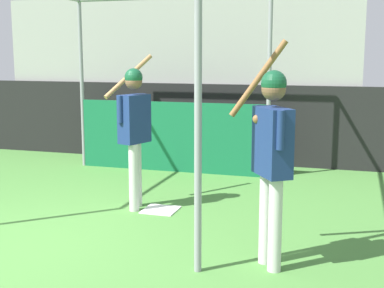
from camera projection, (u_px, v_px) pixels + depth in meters
The scene contains 7 objects.
ground_plane at pixel (8, 250), 5.63m from camera, with size 60.00×60.00×0.00m, color #477F38.
outfield_wall at pixel (171, 122), 10.39m from camera, with size 24.00×0.12×1.48m.
bleacher_section at pixel (195, 75), 11.81m from camera, with size 7.05×3.20×3.16m.
batting_cage at pixel (153, 100), 8.43m from camera, with size 3.47×4.15×3.01m.
home_plate at pixel (160, 210), 7.06m from camera, with size 0.44×0.44×0.02m.
player_batter at pixel (134, 124), 6.98m from camera, with size 0.62×0.95×2.04m.
player_waiting at pixel (272, 148), 5.01m from camera, with size 0.71×0.66×2.19m.
Camera 1 is at (3.43, -4.55, 2.05)m, focal length 50.00 mm.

